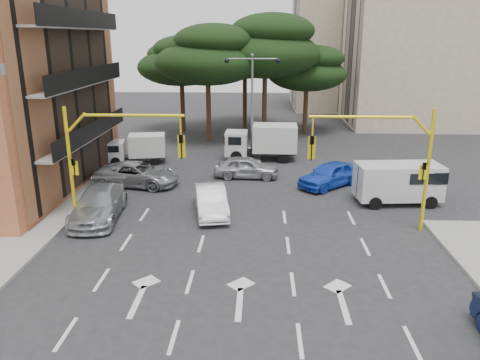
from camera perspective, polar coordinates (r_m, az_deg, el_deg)
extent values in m
plane|color=#28282B|center=(21.68, 0.54, -7.86)|extent=(120.00, 120.00, 0.00)
cube|color=gray|center=(36.78, 1.43, 2.85)|extent=(1.40, 6.00, 0.15)
cube|color=black|center=(29.95, -19.56, 10.13)|extent=(0.12, 14.72, 11.20)
cube|color=tan|center=(55.13, 24.01, 15.59)|extent=(20.00, 12.00, 18.00)
cube|color=black|center=(52.46, 13.25, 16.01)|extent=(0.12, 11.04, 16.20)
cube|color=tan|center=(64.83, 14.05, 15.66)|extent=(16.00, 12.00, 16.00)
cube|color=black|center=(63.80, 6.64, 15.57)|extent=(0.12, 11.04, 14.20)
cylinder|color=#382616|center=(42.43, -3.84, 8.06)|extent=(0.44, 0.44, 4.95)
ellipsoid|color=black|center=(41.95, -3.96, 14.07)|extent=(9.15, 9.15, 3.87)
ellipsoid|color=black|center=(41.43, -3.22, 16.64)|extent=(6.86, 6.86, 2.86)
ellipsoid|color=black|center=(42.26, -4.65, 15.87)|extent=(6.07, 6.07, 2.64)
cylinder|color=#382616|center=(44.11, 2.99, 8.72)|extent=(0.44, 0.44, 5.40)
ellipsoid|color=black|center=(43.66, 3.09, 15.04)|extent=(9.98, 9.98, 4.22)
ellipsoid|color=black|center=(43.24, 3.97, 17.71)|extent=(7.49, 7.49, 3.12)
ellipsoid|color=black|center=(43.93, 2.44, 16.94)|extent=(6.62, 6.62, 2.88)
cylinder|color=#382616|center=(46.79, -6.99, 8.54)|extent=(0.44, 0.44, 4.50)
ellipsoid|color=black|center=(46.36, -7.17, 13.50)|extent=(8.32, 8.32, 3.52)
ellipsoid|color=black|center=(45.80, -6.57, 15.60)|extent=(6.24, 6.24, 2.60)
ellipsoid|color=black|center=(46.68, -7.80, 14.97)|extent=(5.52, 5.52, 2.40)
cylinder|color=#382616|center=(46.39, 7.96, 8.15)|extent=(0.44, 0.44, 4.05)
ellipsoid|color=black|center=(45.97, 8.15, 12.64)|extent=(7.49, 7.49, 3.17)
ellipsoid|color=black|center=(45.54, 9.05, 14.49)|extent=(5.62, 5.62, 2.34)
ellipsoid|color=black|center=(46.15, 7.53, 14.03)|extent=(4.97, 4.97, 2.16)
cylinder|color=#382616|center=(49.12, 0.59, 9.34)|extent=(0.44, 0.44, 4.95)
ellipsoid|color=black|center=(48.71, 0.60, 14.54)|extent=(9.15, 9.15, 3.87)
ellipsoid|color=black|center=(48.25, 1.34, 16.73)|extent=(6.86, 6.86, 2.86)
ellipsoid|color=black|center=(48.99, 0.01, 16.10)|extent=(6.07, 6.07, 2.64)
cylinder|color=yellow|center=(23.85, 21.87, 0.91)|extent=(0.18, 0.18, 6.00)
cylinder|color=yellow|center=(23.19, 21.19, 6.28)|extent=(0.95, 0.14, 0.95)
cylinder|color=yellow|center=(22.41, 14.56, 7.45)|extent=(4.80, 0.14, 0.14)
cylinder|color=yellow|center=(22.14, 8.86, 6.50)|extent=(0.08, 0.08, 0.90)
imported|color=black|center=(22.35, 8.74, 3.85)|extent=(0.20, 0.24, 1.20)
cube|color=yellow|center=(22.43, 8.72, 3.90)|extent=(0.36, 0.06, 1.10)
imported|color=black|center=(23.64, 21.48, 0.82)|extent=(0.16, 0.20, 1.00)
cube|color=yellow|center=(23.73, 21.40, 0.88)|extent=(0.35, 0.08, 0.70)
cylinder|color=yellow|center=(24.33, -19.95, 1.43)|extent=(0.18, 0.18, 6.00)
cylinder|color=yellow|center=(23.65, -19.26, 6.67)|extent=(0.95, 0.14, 0.95)
cylinder|color=yellow|center=(22.73, -12.84, 7.70)|extent=(4.80, 0.14, 0.14)
cylinder|color=yellow|center=(22.33, -7.27, 6.65)|extent=(0.08, 0.08, 0.90)
imported|color=black|center=(22.54, -7.17, 4.03)|extent=(0.20, 0.24, 1.20)
cube|color=yellow|center=(22.62, -7.14, 4.08)|extent=(0.36, 0.06, 1.10)
imported|color=black|center=(24.12, -19.60, 1.33)|extent=(0.16, 0.20, 1.00)
cube|color=yellow|center=(24.21, -19.51, 1.39)|extent=(0.35, 0.08, 0.70)
cylinder|color=slate|center=(21.32, -26.90, 11.95)|extent=(0.20, 0.20, 0.45)
cylinder|color=slate|center=(36.03, 1.47, 8.76)|extent=(0.16, 0.16, 7.50)
cylinder|color=slate|center=(35.70, 0.03, 14.57)|extent=(1.80, 0.10, 0.10)
sphere|color=black|center=(35.77, -1.62, 14.33)|extent=(0.36, 0.36, 0.36)
cylinder|color=slate|center=(35.67, 3.01, 14.55)|extent=(1.80, 0.10, 0.10)
sphere|color=black|center=(35.70, 4.67, 14.28)|extent=(0.36, 0.36, 0.36)
sphere|color=slate|center=(35.67, 1.52, 14.96)|extent=(0.24, 0.24, 0.24)
imported|color=white|center=(25.06, -3.55, -2.54)|extent=(2.36, 4.67, 1.47)
imported|color=blue|center=(30.11, 10.90, 0.67)|extent=(4.64, 4.43, 1.56)
imported|color=#95989D|center=(25.46, -16.84, -2.81)|extent=(2.72, 5.68, 1.60)
imported|color=#909397|center=(30.47, -12.39, 0.70)|extent=(5.68, 3.44, 1.48)
imported|color=#A5A6AD|center=(31.40, 0.77, 1.59)|extent=(4.38, 1.91, 1.47)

